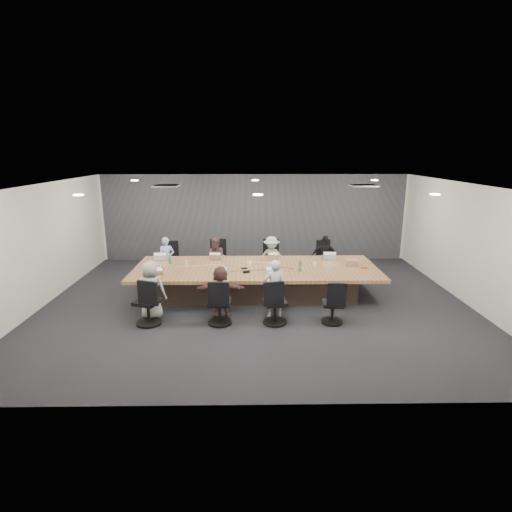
{
  "coord_description": "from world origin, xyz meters",
  "views": [
    {
      "loc": [
        -0.15,
        -8.99,
        3.53
      ],
      "look_at": [
        0.0,
        0.4,
        1.05
      ],
      "focal_mm": 28.0,
      "sensor_mm": 36.0,
      "label": 1
    }
  ],
  "objects_px": {
    "chair_5": "(220,306)",
    "laptop_6": "(273,276)",
    "bottle_green_right": "(300,266)",
    "person_0": "(167,259)",
    "laptop_3": "(328,258)",
    "laptop_4": "(157,277)",
    "chair_1": "(218,261)",
    "chair_2": "(271,261)",
    "chair_4": "(148,306)",
    "chair_7": "(333,307)",
    "laptop_0": "(162,259)",
    "bottle_green_left": "(170,259)",
    "stapler": "(246,272)",
    "person_3": "(324,257)",
    "snack_packet": "(364,267)",
    "person_5": "(221,292)",
    "mug_brown": "(149,265)",
    "person_2": "(271,258)",
    "person_1": "(217,259)",
    "laptop_1": "(215,258)",
    "conference_table": "(256,280)",
    "chair_3": "(322,261)",
    "chair_0": "(169,262)",
    "chair_6": "(275,306)",
    "person_4": "(151,290)",
    "canvas_bag": "(352,263)",
    "bottle_clear": "(186,264)",
    "laptop_2": "(273,258)",
    "person_6": "(274,289)",
    "laptop_5": "(222,277)"
  },
  "relations": [
    {
      "from": "chair_1",
      "to": "snack_packet",
      "type": "bearing_deg",
      "value": 154.29
    },
    {
      "from": "chair_7",
      "to": "canvas_bag",
      "type": "distance_m",
      "value": 2.03
    },
    {
      "from": "chair_4",
      "to": "snack_packet",
      "type": "distance_m",
      "value": 5.18
    },
    {
      "from": "conference_table",
      "to": "chair_3",
      "type": "relative_size",
      "value": 7.42
    },
    {
      "from": "laptop_3",
      "to": "laptop_4",
      "type": "xyz_separation_m",
      "value": [
        -4.22,
        -1.6,
        0.0
      ]
    },
    {
      "from": "conference_table",
      "to": "person_0",
      "type": "distance_m",
      "value": 2.84
    },
    {
      "from": "person_3",
      "to": "snack_packet",
      "type": "height_order",
      "value": "person_3"
    },
    {
      "from": "person_5",
      "to": "laptop_6",
      "type": "xyz_separation_m",
      "value": [
        1.16,
        0.55,
        0.17
      ]
    },
    {
      "from": "chair_4",
      "to": "chair_1",
      "type": "bearing_deg",
      "value": 90.43
    },
    {
      "from": "chair_0",
      "to": "chair_6",
      "type": "bearing_deg",
      "value": 120.96
    },
    {
      "from": "chair_5",
      "to": "mug_brown",
      "type": "xyz_separation_m",
      "value": [
        -1.87,
        1.73,
        0.4
      ]
    },
    {
      "from": "laptop_6",
      "to": "person_5",
      "type": "bearing_deg",
      "value": -149.37
    },
    {
      "from": "mug_brown",
      "to": "snack_packet",
      "type": "relative_size",
      "value": 0.67
    },
    {
      "from": "person_2",
      "to": "snack_packet",
      "type": "bearing_deg",
      "value": -25.58
    },
    {
      "from": "person_2",
      "to": "person_4",
      "type": "xyz_separation_m",
      "value": [
        -2.74,
        -2.7,
        0.03
      ]
    },
    {
      "from": "person_1",
      "to": "laptop_1",
      "type": "xyz_separation_m",
      "value": [
        0.0,
        -0.55,
        0.15
      ]
    },
    {
      "from": "chair_0",
      "to": "laptop_0",
      "type": "xyz_separation_m",
      "value": [
        0.0,
        -0.9,
        0.36
      ]
    },
    {
      "from": "laptop_2",
      "to": "mug_brown",
      "type": "height_order",
      "value": "mug_brown"
    },
    {
      "from": "laptop_3",
      "to": "mug_brown",
      "type": "distance_m",
      "value": 4.66
    },
    {
      "from": "chair_7",
      "to": "laptop_0",
      "type": "bearing_deg",
      "value": 152.95
    },
    {
      "from": "chair_5",
      "to": "laptop_6",
      "type": "height_order",
      "value": "chair_5"
    },
    {
      "from": "chair_1",
      "to": "bottle_green_left",
      "type": "height_order",
      "value": "bottle_green_left"
    },
    {
      "from": "chair_2",
      "to": "snack_packet",
      "type": "xyz_separation_m",
      "value": [
        2.19,
        -1.83,
        0.32
      ]
    },
    {
      "from": "person_1",
      "to": "bottle_green_right",
      "type": "bearing_deg",
      "value": -27.94
    },
    {
      "from": "chair_5",
      "to": "canvas_bag",
      "type": "distance_m",
      "value": 3.69
    },
    {
      "from": "chair_6",
      "to": "bottle_green_left",
      "type": "distance_m",
      "value": 3.3
    },
    {
      "from": "laptop_5",
      "to": "bottle_green_right",
      "type": "relative_size",
      "value": 1.2
    },
    {
      "from": "snack_packet",
      "to": "chair_0",
      "type": "bearing_deg",
      "value": 160.36
    },
    {
      "from": "bottle_green_left",
      "to": "stapler",
      "type": "bearing_deg",
      "value": -23.0
    },
    {
      "from": "conference_table",
      "to": "bottle_clear",
      "type": "xyz_separation_m",
      "value": [
        -1.71,
        -0.09,
        0.44
      ]
    },
    {
      "from": "chair_6",
      "to": "person_1",
      "type": "distance_m",
      "value": 3.38
    },
    {
      "from": "chair_1",
      "to": "chair_2",
      "type": "distance_m",
      "value": 1.54
    },
    {
      "from": "chair_1",
      "to": "person_3",
      "type": "bearing_deg",
      "value": 173.89
    },
    {
      "from": "person_2",
      "to": "laptop_3",
      "type": "relative_size",
      "value": 3.62
    },
    {
      "from": "person_2",
      "to": "mug_brown",
      "type": "xyz_separation_m",
      "value": [
        -3.11,
        -1.32,
        0.19
      ]
    },
    {
      "from": "person_3",
      "to": "canvas_bag",
      "type": "xyz_separation_m",
      "value": [
        0.47,
        -1.26,
        0.19
      ]
    },
    {
      "from": "snack_packet",
      "to": "person_6",
      "type": "bearing_deg",
      "value": -151.89
    },
    {
      "from": "chair_0",
      "to": "mug_brown",
      "type": "distance_m",
      "value": 1.73
    },
    {
      "from": "conference_table",
      "to": "person_4",
      "type": "distance_m",
      "value": 2.66
    },
    {
      "from": "chair_7",
      "to": "bottle_green_right",
      "type": "relative_size",
      "value": 2.84
    },
    {
      "from": "bottle_green_right",
      "to": "person_0",
      "type": "bearing_deg",
      "value": 153.69
    },
    {
      "from": "person_0",
      "to": "person_4",
      "type": "distance_m",
      "value": 2.71
    },
    {
      "from": "chair_1",
      "to": "chair_2",
      "type": "xyz_separation_m",
      "value": [
        1.54,
        0.0,
        -0.0
      ]
    },
    {
      "from": "chair_3",
      "to": "canvas_bag",
      "type": "distance_m",
      "value": 1.73
    },
    {
      "from": "chair_2",
      "to": "laptop_4",
      "type": "xyz_separation_m",
      "value": [
        -2.74,
        -2.5,
        0.31
      ]
    },
    {
      "from": "chair_5",
      "to": "chair_7",
      "type": "bearing_deg",
      "value": 0.94
    },
    {
      "from": "chair_4",
      "to": "laptop_6",
      "type": "relative_size",
      "value": 2.93
    },
    {
      "from": "person_0",
      "to": "laptop_4",
      "type": "xyz_separation_m",
      "value": [
        0.21,
        -2.15,
        0.15
      ]
    },
    {
      "from": "mug_brown",
      "to": "person_0",
      "type": "bearing_deg",
      "value": 83.05
    },
    {
      "from": "person_2",
      "to": "bottle_green_left",
      "type": "xyz_separation_m",
      "value": [
        -2.64,
        -1.02,
        0.24
      ]
    }
  ]
}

